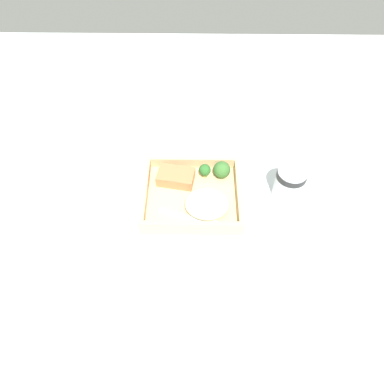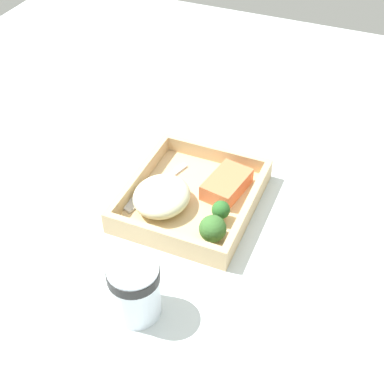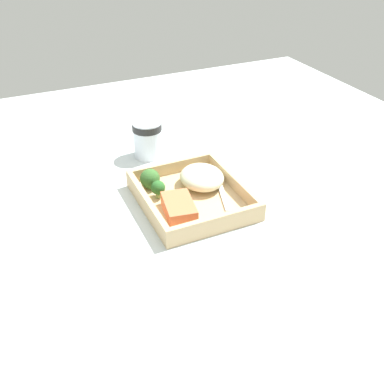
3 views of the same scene
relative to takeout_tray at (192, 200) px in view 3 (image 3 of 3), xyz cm
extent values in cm
cube|color=silver|center=(0.00, 0.00, -1.60)|extent=(160.00, 160.00, 2.00)
cube|color=tan|center=(0.00, 0.00, 0.00)|extent=(24.37, 21.50, 1.20)
cube|color=tan|center=(0.00, -10.15, 2.06)|extent=(24.37, 1.20, 2.93)
cube|color=tan|center=(0.00, 10.15, 2.06)|extent=(24.37, 1.20, 2.93)
cube|color=tan|center=(-11.59, 0.00, 2.06)|extent=(1.20, 19.10, 2.93)
cube|color=tan|center=(11.59, 0.00, 2.06)|extent=(1.20, 19.10, 2.93)
cube|color=#E77549|center=(-4.20, 4.82, 2.10)|extent=(10.05, 7.20, 3.00)
ellipsoid|color=beige|center=(3.61, -4.04, 2.75)|extent=(10.63, 9.54, 4.31)
cylinder|color=#7AA153|center=(7.54, 6.70, 1.15)|extent=(1.67, 1.67, 1.11)
sphere|color=#37692D|center=(7.54, 6.70, 2.92)|extent=(4.39, 4.39, 4.39)
cylinder|color=#769751|center=(3.19, 6.45, 1.42)|extent=(1.16, 1.16, 1.64)
sphere|color=#2A6528|center=(3.19, 6.45, 3.08)|extent=(3.07, 3.07, 3.07)
cube|color=silver|center=(-1.90, -6.47, 0.82)|extent=(12.18, 4.69, 0.44)
cube|color=silver|center=(5.65, -8.79, 0.82)|extent=(3.90, 3.10, 0.44)
cylinder|color=white|center=(23.73, 1.38, 4.04)|extent=(7.09, 7.09, 9.28)
cylinder|color=black|center=(23.73, 1.38, 7.44)|extent=(7.30, 7.30, 1.67)
cube|color=white|center=(-2.34, -22.17, -0.48)|extent=(10.68, 13.23, 0.24)
camera|label=1|loc=(0.73, -57.21, 74.31)|focal=35.00mm
camera|label=2|loc=(62.91, 26.37, 63.47)|focal=50.00mm
camera|label=3|loc=(-72.49, 33.02, 54.58)|focal=42.00mm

